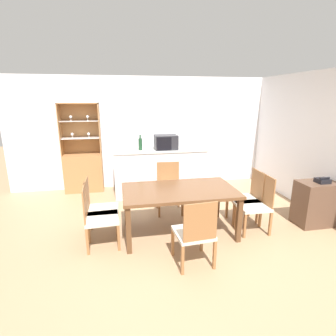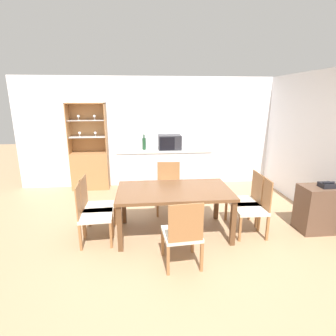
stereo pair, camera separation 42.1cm
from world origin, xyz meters
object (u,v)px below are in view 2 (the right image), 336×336
Objects in this scene: dining_chair_head_far at (169,188)px; dining_chair_side_right_near at (253,207)px; microwave at (170,142)px; dining_chair_head_near at (182,234)px; dining_table at (174,194)px; dining_chair_side_left_far at (96,206)px; telephone at (327,185)px; display_cabinet at (90,164)px; side_cabinet at (319,209)px; dining_chair_side_right_far at (246,200)px; dining_chair_side_left_near at (92,214)px; wine_bottle at (144,143)px.

dining_chair_head_far and dining_chair_side_right_near have the same top height.
microwave is (-1.10, 1.92, 0.71)m from dining_chair_side_right_near.
microwave reaches higher than dining_chair_head_near.
dining_table is 1.89× the size of dining_chair_head_far.
telephone is (3.55, -0.33, 0.34)m from dining_chair_side_left_far.
dining_chair_side_left_far is at bearing -77.63° from display_cabinet.
dining_table is at bearing 85.71° from dining_chair_head_near.
side_cabinet is at bearing -31.41° from display_cabinet.
dining_chair_side_right_far reaches higher than dining_table.
side_cabinet is at bearing 85.63° from dining_chair_side_left_far.
dining_chair_side_right_near is at bearing -7.01° from dining_table.
dining_chair_side_left_far is at bearing -129.28° from microwave.
dining_chair_head_far is 4.66× the size of telephone.
dining_chair_side_right_far is at bearing 6.84° from dining_table.
microwave is (-1.10, 1.62, 0.71)m from dining_chair_side_right_far.
dining_chair_side_left_near is at bearing -179.83° from side_cabinet.
microwave reaches higher than telephone.
wine_bottle is at bearing -22.05° from display_cabinet.
dining_table is at bearing 83.36° from dining_chair_side_left_far.
display_cabinet is 4.68m from side_cabinet.
dining_table is at bearing 99.09° from dining_chair_side_right_far.
dining_chair_side_right_far is at bearing 165.39° from side_cabinet.
dining_chair_side_right_far is at bearing 154.04° from dining_chair_head_far.
dining_chair_side_left_far is 2.21m from microwave.
dining_chair_head_far is 1.00× the size of dining_chair_side_right_near.
dining_chair_side_right_near is at bearing 86.63° from dining_chair_side_left_near.
dining_chair_side_right_far is at bearing 34.70° from dining_chair_head_near.
wine_bottle is (-0.43, 0.95, 0.69)m from dining_chair_head_far.
display_cabinet is 2.23m from dining_chair_head_far.
wine_bottle is (0.78, 1.94, 0.69)m from dining_chair_side_left_near.
telephone is (2.77, -1.97, -0.35)m from wine_bottle.
dining_chair_head_near is at bearing -163.04° from side_cabinet.
side_cabinet is at bearing -35.17° from wine_bottle.
microwave reaches higher than side_cabinet.
dining_chair_head_near is (0.00, -0.84, -0.20)m from dining_table.
dining_chair_head_far and dining_chair_head_near have the same top height.
dining_chair_head_far is at bearing 62.28° from dining_chair_side_right_far.
dining_table is 1.24m from dining_chair_side_left_near.
dining_chair_side_right_near reaches higher than side_cabinet.
dining_chair_side_right_far and dining_chair_side_left_far have the same top height.
microwave is at bearing 141.97° from dining_chair_side_left_near.
dining_chair_side_left_near is 2.82× the size of wine_bottle.
display_cabinet reaches higher than dining_chair_head_far.
display_cabinet is at bearing 148.59° from side_cabinet.
dining_chair_head_near is 2.82× the size of wine_bottle.
display_cabinet is 3.57m from dining_chair_head_near.
dining_chair_side_left_near is 3.52m from side_cabinet.
dining_chair_side_left_far is 3.53m from side_cabinet.
dining_chair_head_far is 1.40m from dining_chair_side_right_far.
dining_chair_side_left_far is 1.22× the size of side_cabinet.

